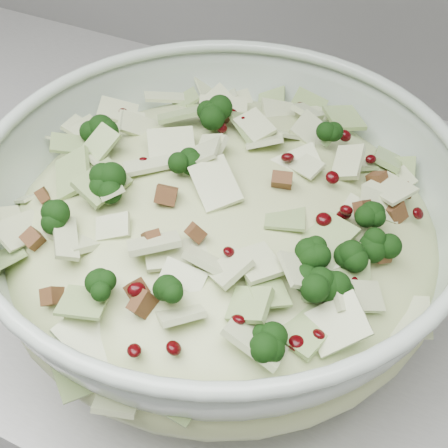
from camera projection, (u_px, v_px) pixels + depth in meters
name	position (u px, v px, depth m)	size (l,w,h in m)	color
mixing_bowl	(222.00, 234.00, 0.52)	(0.45, 0.45, 0.16)	#B0C2B2
salad	(222.00, 212.00, 0.51)	(0.48, 0.48, 0.16)	#B0BD81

